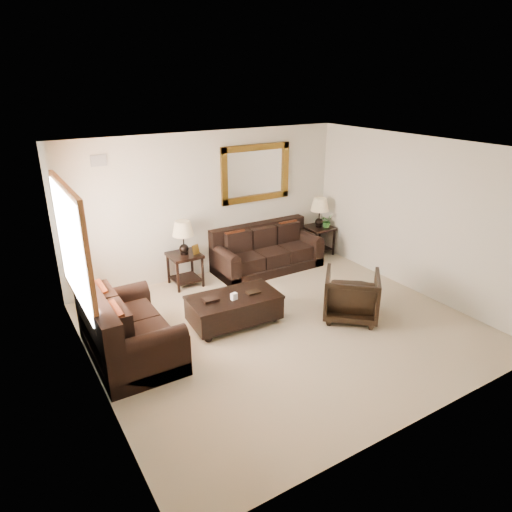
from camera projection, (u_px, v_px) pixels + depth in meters
room at (285, 244)px, 6.54m from camera, size 5.51×5.01×2.71m
window at (73, 246)px, 5.88m from camera, size 0.07×1.96×1.66m
mirror at (256, 173)px, 8.81m from camera, size 1.50×0.06×1.10m
air_vent at (99, 160)px, 7.23m from camera, size 0.25×0.02×0.18m
sofa at (266, 253)px, 9.06m from camera, size 2.13×0.92×0.87m
loveseat at (125, 333)px, 6.17m from camera, size 1.04×1.75×0.98m
end_table_left at (184, 244)px, 8.15m from camera, size 0.56×0.56×1.23m
end_table_right at (319, 218)px, 9.64m from camera, size 0.56×0.56×1.23m
coffee_table at (234, 306)px, 7.02m from camera, size 1.43×0.82×0.59m
armchair at (352, 293)px, 7.16m from camera, size 1.12×1.12×0.84m
potted_plant at (326, 222)px, 9.65m from camera, size 0.34×0.36×0.22m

